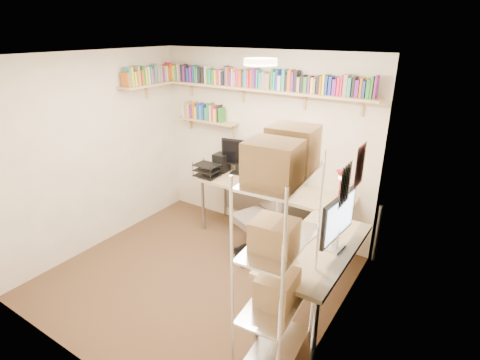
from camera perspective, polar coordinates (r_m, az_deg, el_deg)
name	(u,v)px	position (r m, az deg, el deg)	size (l,w,h in m)	color
ground	(197,277)	(4.62, -6.59, -14.40)	(3.20, 3.20, 0.00)	#412E1C
room_shell	(191,152)	(3.90, -7.51, 4.20)	(3.24, 3.04, 2.52)	beige
wall_shelves	(228,87)	(5.05, -1.83, 14.04)	(3.12, 1.09, 0.80)	tan
corner_desk	(274,197)	(4.65, 5.21, -2.64)	(2.48, 2.10, 1.40)	tan
office_chair	(262,223)	(4.72, 3.31, -6.57)	(0.66, 0.67, 1.13)	black
wire_rack	(280,220)	(2.77, 6.07, -6.05)	(0.46, 0.84, 2.10)	silver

